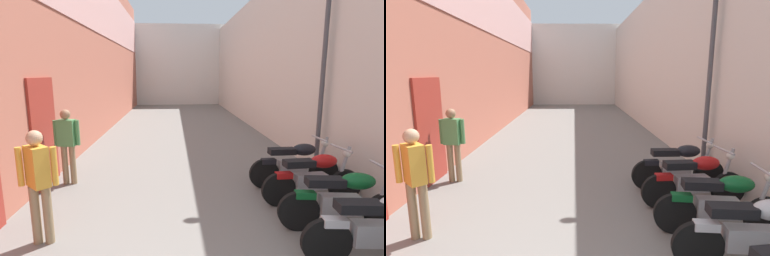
{
  "view_description": "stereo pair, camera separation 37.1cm",
  "coord_description": "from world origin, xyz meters",
  "views": [
    {
      "loc": [
        -0.37,
        -0.4,
        2.29
      ],
      "look_at": [
        0.1,
        6.84,
        0.93
      ],
      "focal_mm": 27.44,
      "sensor_mm": 36.0,
      "label": 1
    },
    {
      "loc": [
        0.0,
        -0.42,
        2.29
      ],
      "look_at": [
        0.1,
        6.84,
        0.93
      ],
      "focal_mm": 27.44,
      "sensor_mm": 36.0,
      "label": 2
    }
  ],
  "objects": [
    {
      "name": "ground_plane",
      "position": [
        0.0,
        8.61,
        0.0
      ],
      "size": [
        37.22,
        37.22,
        0.0
      ],
      "primitive_type": "plane",
      "color": "slate"
    },
    {
      "name": "building_left",
      "position": [
        -3.2,
        10.55,
        3.33
      ],
      "size": [
        0.45,
        21.22,
        6.59
      ],
      "color": "#B76651",
      "rests_on": "ground"
    },
    {
      "name": "building_right",
      "position": [
        3.21,
        10.6,
        2.69
      ],
      "size": [
        0.45,
        21.22,
        5.39
      ],
      "color": "beige",
      "rests_on": "ground"
    },
    {
      "name": "building_far_end",
      "position": [
        0.0,
        22.22,
        2.86
      ],
      "size": [
        9.02,
        2.0,
        5.72
      ],
      "primitive_type": "cube",
      "color": "silver",
      "rests_on": "ground"
    },
    {
      "name": "motorcycle_second",
      "position": [
        2.07,
        2.62,
        0.5
      ],
      "size": [
        1.85,
        0.58,
        1.04
      ],
      "color": "black",
      "rests_on": "ground"
    },
    {
      "name": "motorcycle_third",
      "position": [
        2.07,
        3.41,
        0.5
      ],
      "size": [
        1.85,
        0.58,
        1.04
      ],
      "color": "black",
      "rests_on": "ground"
    },
    {
      "name": "motorcycle_fourth",
      "position": [
        2.07,
        4.33,
        0.5
      ],
      "size": [
        1.85,
        0.58,
        1.04
      ],
      "color": "black",
      "rests_on": "ground"
    },
    {
      "name": "motorcycle_fifth",
      "position": [
        2.07,
        5.12,
        0.5
      ],
      "size": [
        1.85,
        0.58,
        1.04
      ],
      "color": "black",
      "rests_on": "ground"
    },
    {
      "name": "pedestrian_mid_alley",
      "position": [
        -2.15,
        3.39,
        0.92
      ],
      "size": [
        0.52,
        0.38,
        1.57
      ],
      "color": "#8C7251",
      "rests_on": "ground"
    },
    {
      "name": "pedestrian_further_down",
      "position": [
        -2.55,
        5.61,
        0.92
      ],
      "size": [
        0.52,
        0.24,
        1.57
      ],
      "color": "#8C7251",
      "rests_on": "ground"
    },
    {
      "name": "street_lamp",
      "position": [
        2.77,
        5.82,
        2.55
      ],
      "size": [
        0.79,
        0.18,
        4.33
      ],
      "color": "#47474C",
      "rests_on": "ground"
    }
  ]
}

